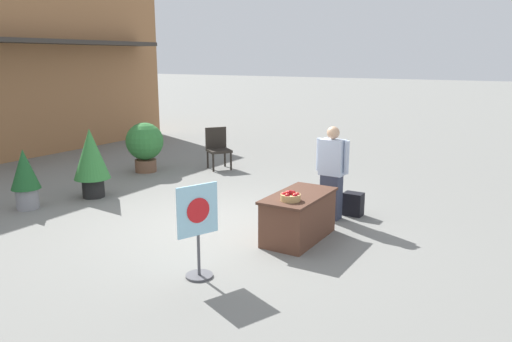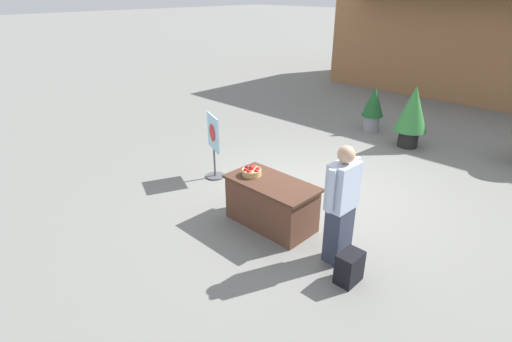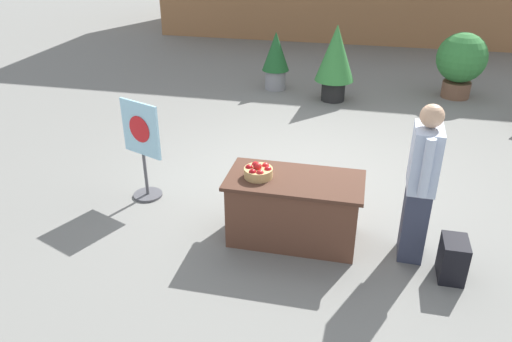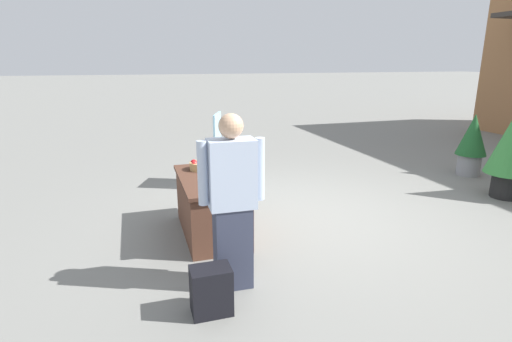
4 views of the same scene
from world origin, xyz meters
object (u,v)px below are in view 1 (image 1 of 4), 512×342
apple_basket (291,196)px  potted_plant_far_left (91,158)px  patio_chair (218,146)px  display_table (299,217)px  person_visitor (332,172)px  potted_plant_near_left (25,176)px  potted_plant_near_right (145,144)px  poster_board (198,228)px  backpack (353,204)px

apple_basket → potted_plant_far_left: potted_plant_far_left is taller
patio_chair → potted_plant_far_left: 3.62m
display_table → apple_basket: 0.58m
person_visitor → patio_chair: (2.35, 4.10, -0.26)m
patio_chair → potted_plant_far_left: bearing=-63.4°
potted_plant_far_left → potted_plant_near_left: (-1.20, 0.44, -0.18)m
person_visitor → apple_basket: bearing=2.0°
person_visitor → potted_plant_near_right: (1.10, 5.43, -0.13)m
poster_board → potted_plant_near_left: poster_board is taller
backpack → potted_plant_far_left: (-1.58, 5.01, 0.61)m
display_table → apple_basket: size_ratio=4.76×
apple_basket → person_visitor: (1.61, 0.01, 0.05)m
display_table → potted_plant_near_right: bearing=66.7°
poster_board → potted_plant_far_left: (1.95, 4.19, 0.14)m
person_visitor → poster_board: (-3.16, 0.53, -0.16)m
person_visitor → potted_plant_near_right: person_visitor is taller
potted_plant_far_left → display_table: bearing=-90.3°
person_visitor → potted_plant_near_left: size_ratio=1.44×
person_visitor → backpack: person_visitor is taller
apple_basket → potted_plant_near_right: size_ratio=0.24×
potted_plant_near_left → potted_plant_near_right: (3.51, 0.27, 0.07)m
backpack → potted_plant_far_left: bearing=107.5°
poster_board → patio_chair: bearing=145.0°
display_table → potted_plant_near_left: 5.27m
person_visitor → backpack: 0.79m
potted_plant_near_left → potted_plant_near_right: potted_plant_near_right is taller
patio_chair → potted_plant_near_left: potted_plant_near_left is taller
person_visitor → poster_board: bearing=-7.9°
patio_chair → potted_plant_far_left: size_ratio=0.74×
patio_chair → potted_plant_near_left: 4.87m
display_table → poster_board: poster_board is taller
potted_plant_far_left → poster_board: bearing=-115.0°
apple_basket → person_visitor: size_ratio=0.18×
backpack → patio_chair: bearing=65.8°
display_table → patio_chair: 5.42m
apple_basket → potted_plant_near_right: bearing=63.5°
potted_plant_near_left → potted_plant_near_right: bearing=4.4°
apple_basket → poster_board: poster_board is taller
potted_plant_near_left → person_visitor: bearing=-65.0°
display_table → backpack: bearing=-11.3°
potted_plant_near_right → potted_plant_near_left: bearing=-175.6°
potted_plant_near_left → poster_board: bearing=-99.2°
apple_basket → poster_board: bearing=160.8°
person_visitor → patio_chair: person_visitor is taller
backpack → potted_plant_near_left: potted_plant_near_left is taller
backpack → poster_board: poster_board is taller
potted_plant_far_left → potted_plant_near_right: 2.41m
apple_basket → poster_board: (-1.55, 0.54, -0.12)m
person_visitor → potted_plant_far_left: size_ratio=1.16×
person_visitor → backpack: size_ratio=3.93×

